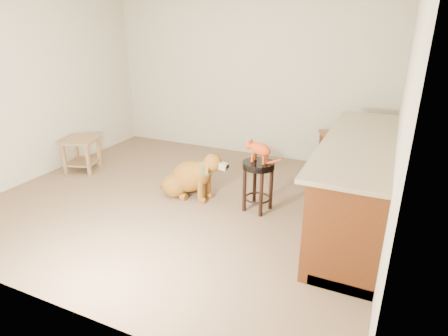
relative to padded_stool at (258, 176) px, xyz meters
The scene contains 8 objects.
floor 1.00m from the padded_stool, behind, with size 4.50×4.00×0.01m, color brown.
room_shell 1.55m from the padded_stool, behind, with size 4.54×4.04×2.62m.
cabinet_run 1.06m from the padded_stool, ahead, with size 0.70×2.56×0.94m.
padded_stool is the anchor object (origin of this frame).
wood_stool 1.41m from the padded_stool, 64.16° to the left, with size 0.47×0.47×0.67m.
side_table 2.76m from the padded_stool, behind, with size 0.58×0.58×0.48m.
golden_retriever 0.90m from the padded_stool, behind, with size 1.03×0.53×0.66m.
tabby_kitten 0.32m from the padded_stool, 162.76° to the left, with size 0.44×0.18×0.27m.
Camera 1 is at (2.16, -3.56, 2.04)m, focal length 30.00 mm.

